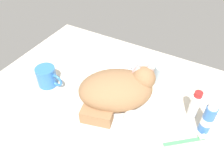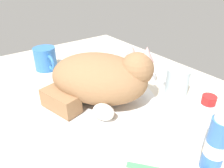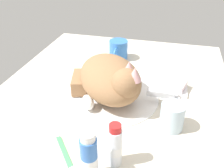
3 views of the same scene
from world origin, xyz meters
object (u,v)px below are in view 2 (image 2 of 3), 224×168
object	(u,v)px
faucet	(148,75)
mouthwash_bottle	(217,144)
rinse_cup	(177,82)
cat	(102,78)
toothpaste_bottle	(203,122)
coffee_mug	(46,59)
soap_bar	(135,64)

from	to	relation	value
faucet	mouthwash_bottle	size ratio (longest dim) A/B	0.88
rinse_cup	mouthwash_bottle	size ratio (longest dim) A/B	0.60
cat	toothpaste_bottle	size ratio (longest dim) A/B	2.78
coffee_mug	rinse_cup	bearing A→B (deg)	31.42
cat	rinse_cup	xyz separation A→B (cm)	(10.05, 20.61, -3.64)
rinse_cup	mouthwash_bottle	world-z (taller)	mouthwash_bottle
faucet	cat	xyz separation A→B (cm)	(0.95, -19.42, 5.44)
faucet	rinse_cup	size ratio (longest dim) A/B	1.47
rinse_cup	toothpaste_bottle	xyz separation A→B (cm)	(16.49, -12.59, 1.55)
cat	faucet	bearing A→B (deg)	92.80
rinse_cup	toothpaste_bottle	distance (cm)	20.80
faucet	coffee_mug	bearing A→B (deg)	-141.52
coffee_mug	rinse_cup	xyz separation A→B (cm)	(41.13, 25.13, -0.20)
faucet	rinse_cup	world-z (taller)	rinse_cup
coffee_mug	toothpaste_bottle	distance (cm)	58.98
toothpaste_bottle	faucet	bearing A→B (deg)	157.46
faucet	soap_bar	size ratio (longest dim) A/B	1.63
cat	mouthwash_bottle	world-z (taller)	cat
soap_bar	mouthwash_bottle	size ratio (longest dim) A/B	0.54
mouthwash_bottle	toothpaste_bottle	bearing A→B (deg)	140.46
soap_bar	mouthwash_bottle	world-z (taller)	mouthwash_bottle
coffee_mug	soap_bar	xyz separation A→B (cm)	(20.64, 26.67, -1.78)
coffee_mug	mouthwash_bottle	bearing A→B (deg)	7.26
faucet	cat	distance (cm)	20.19
faucet	toothpaste_bottle	bearing A→B (deg)	-22.54
faucet	soap_bar	xyz separation A→B (cm)	(-9.49, 2.73, 0.22)
toothpaste_bottle	mouthwash_bottle	size ratio (longest dim) A/B	0.90
soap_bar	toothpaste_bottle	world-z (taller)	toothpaste_bottle
mouthwash_bottle	faucet	bearing A→B (deg)	154.22
rinse_cup	soap_bar	xyz separation A→B (cm)	(-20.49, 1.55, -1.58)
faucet	soap_bar	world-z (taller)	faucet
coffee_mug	soap_bar	distance (cm)	33.77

